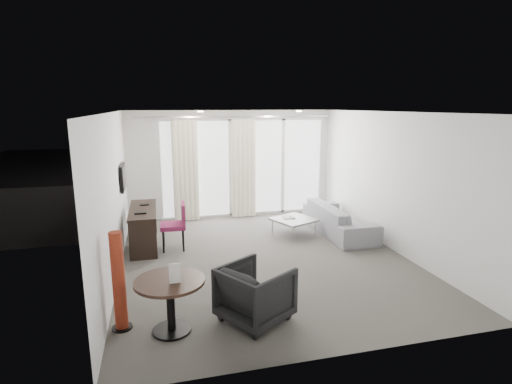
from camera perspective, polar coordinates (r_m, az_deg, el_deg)
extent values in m
cube|color=#504C47|center=(7.34, 1.16, -9.40)|extent=(5.00, 6.00, 0.00)
cube|color=white|center=(6.82, 1.26, 11.34)|extent=(5.00, 6.00, 0.00)
cube|color=silver|center=(6.76, -19.68, -0.50)|extent=(0.00, 6.00, 2.60)
cube|color=silver|center=(7.99, 18.77, 1.45)|extent=(0.00, 6.00, 2.60)
cube|color=silver|center=(4.25, 12.08, -7.39)|extent=(5.00, 0.00, 2.60)
cylinder|color=#FFE0B2|center=(8.23, -7.96, 11.32)|extent=(0.12, 0.12, 0.02)
cylinder|color=#FFE0B2|center=(8.72, 6.17, 11.41)|extent=(0.12, 0.12, 0.02)
cylinder|color=maroon|center=(5.22, -19.02, -11.98)|extent=(0.30, 0.30, 1.25)
imported|color=black|center=(5.25, -0.10, -14.26)|extent=(1.10, 1.09, 0.73)
imported|color=gray|center=(8.80, 11.77, -3.77)|extent=(0.85, 2.17, 0.63)
cube|color=#4D4D50|center=(11.61, -3.28, -1.55)|extent=(5.60, 3.00, 0.12)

